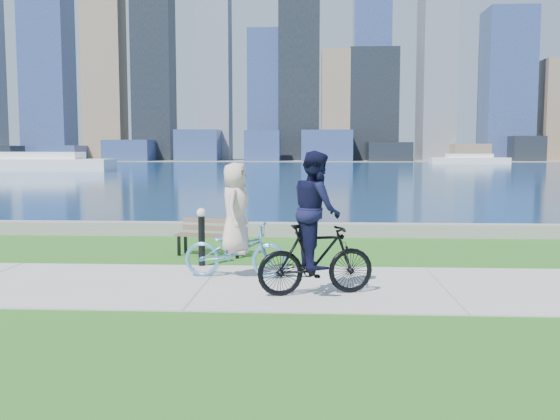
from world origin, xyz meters
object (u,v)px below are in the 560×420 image
at_px(cyclist_man, 316,235).
at_px(cyclist_woman, 235,235).
at_px(park_bench, 212,233).
at_px(bollard_lamp, 202,233).

bearing_deg(cyclist_man, cyclist_woman, 33.34).
bearing_deg(cyclist_man, park_bench, 16.66).
bearing_deg(park_bench, cyclist_man, -46.10).
distance_m(bollard_lamp, cyclist_man, 3.27).
bearing_deg(park_bench, bollard_lamp, -76.70).
relative_size(park_bench, cyclist_woman, 0.79).
height_order(cyclist_woman, cyclist_man, cyclist_man).
bearing_deg(cyclist_woman, bollard_lamp, 41.36).
relative_size(cyclist_woman, cyclist_man, 0.91).
xyz_separation_m(park_bench, bollard_lamp, (0.02, -1.34, 0.18)).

